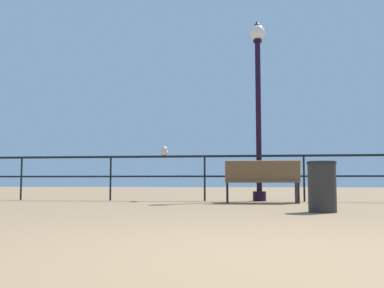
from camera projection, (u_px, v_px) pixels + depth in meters
The scene contains 6 objects.
ground_plane at pixel (272, 256), 2.69m from camera, with size 60.00×60.00×0.00m, color #8C6E4C.
pier_railing at pixel (254, 167), 10.02m from camera, with size 20.15×0.05×1.05m.
bench_near_left at pixel (262, 180), 9.18m from camera, with size 1.54×0.71×0.88m.
lamppost_center at pixel (258, 95), 10.30m from camera, with size 0.35×0.35×4.23m.
seagull_on_rail at pixel (164, 151), 10.28m from camera, with size 0.23×0.44×0.21m.
trash_bin at pixel (322, 187), 6.47m from camera, with size 0.43×0.43×0.75m.
Camera 1 is at (-0.15, -2.78, 0.46)m, focal length 41.29 mm.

